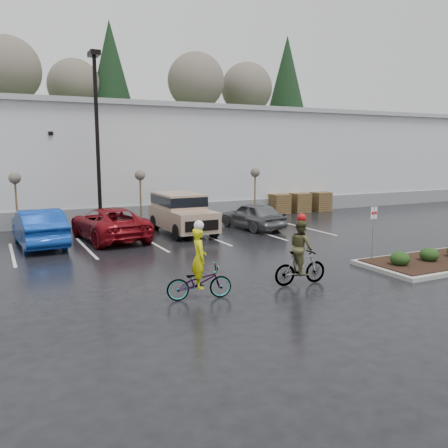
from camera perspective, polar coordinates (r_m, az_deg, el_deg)
name	(u,v)px	position (r m, az deg, el deg)	size (l,w,h in m)	color
ground	(292,276)	(16.60, 8.18, -6.21)	(120.00, 120.00, 0.00)	black
warehouse	(125,159)	(36.34, -11.83, 7.67)	(60.50, 15.50, 7.20)	silver
wooded_ridge	(75,161)	(58.91, -17.49, 7.21)	(80.00, 25.00, 6.00)	#253A18
lamppost	(97,123)	(25.74, -15.06, 11.67)	(0.50, 1.00, 9.22)	black
sapling_west	(15,182)	(26.25, -23.85, 4.70)	(0.60, 0.60, 3.20)	#4C341E
sapling_mid	(140,178)	(27.32, -10.06, 5.45)	(0.60, 0.60, 3.20)	#4C341E
sapling_east	(255,175)	(30.28, 3.76, 5.89)	(0.60, 0.60, 3.20)	#4C341E
pallet_stack_a	(279,204)	(32.60, 6.66, 2.44)	(1.20, 1.20, 1.35)	#4C341E
pallet_stack_b	(300,203)	(33.55, 9.10, 2.57)	(1.20, 1.20, 1.35)	#4C341E
pallet_stack_c	(321,201)	(34.61, 11.54, 2.69)	(1.20, 1.20, 1.35)	#4C341E
shrub_a	(400,259)	(18.32, 20.42, -3.92)	(0.70, 0.70, 0.52)	black
shrub_b	(429,255)	(19.42, 23.47, -3.40)	(0.70, 0.70, 0.52)	black
fire_lane_sign	(373,227)	(18.83, 17.52, -0.37)	(0.30, 0.05, 2.20)	gray
car_blue	(39,227)	(22.96, -21.38, -0.37)	(1.80, 5.15, 1.70)	navy
car_red	(109,223)	(23.60, -13.65, 0.07)	(2.61, 5.67, 1.57)	maroon
suv_tan	(183,214)	(24.72, -5.01, 1.25)	(2.20, 5.10, 2.06)	tan
car_grey	(252,216)	(26.08, 3.44, 1.03)	(1.75, 4.35, 1.48)	slate
cyclist_hivis	(199,275)	(13.81, -3.00, -6.15)	(2.00, 1.01, 2.32)	#3F3F44
cyclist_olive	(301,259)	(15.44, 9.20, -4.15)	(1.81, 0.88, 2.32)	#3F3F44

